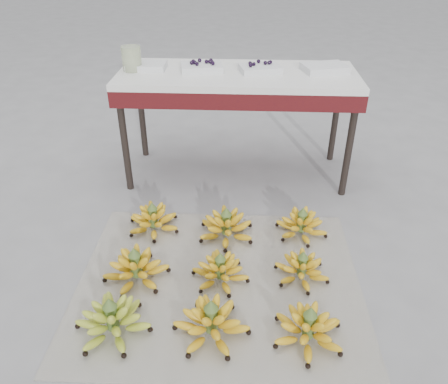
{
  "coord_description": "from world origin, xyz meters",
  "views": [
    {
      "loc": [
        0.13,
        -1.46,
        1.37
      ],
      "look_at": [
        0.03,
        0.32,
        0.27
      ],
      "focal_mm": 35.0,
      "sensor_mm": 36.0,
      "label": 1
    }
  ],
  "objects_px": {
    "newspaper_mat": "(219,282)",
    "bunch_front_center": "(211,323)",
    "bunch_front_left": "(112,321)",
    "tray_left": "(202,67)",
    "bunch_back_center": "(226,227)",
    "tray_right": "(260,68)",
    "tray_far_left": "(147,66)",
    "tray_far_right": "(325,68)",
    "bunch_front_right": "(308,329)",
    "bunch_back_left": "(153,220)",
    "bunch_mid_center": "(220,271)",
    "bunch_mid_right": "(302,269)",
    "vendor_table": "(237,85)",
    "glass_jar": "(132,59)",
    "bunch_mid_left": "(136,268)",
    "bunch_back_right": "(301,225)"
  },
  "relations": [
    {
      "from": "newspaper_mat",
      "to": "bunch_front_center",
      "type": "bearing_deg",
      "value": -92.29
    },
    {
      "from": "bunch_front_left",
      "to": "tray_left",
      "type": "xyz_separation_m",
      "value": [
        0.23,
        1.34,
        0.61
      ]
    },
    {
      "from": "newspaper_mat",
      "to": "bunch_front_left",
      "type": "relative_size",
      "value": 3.44
    },
    {
      "from": "bunch_back_center",
      "to": "tray_right",
      "type": "bearing_deg",
      "value": 52.72
    },
    {
      "from": "tray_far_left",
      "to": "tray_far_right",
      "type": "distance_m",
      "value": 1.02
    },
    {
      "from": "bunch_front_left",
      "to": "tray_right",
      "type": "height_order",
      "value": "tray_right"
    },
    {
      "from": "tray_far_left",
      "to": "tray_far_right",
      "type": "xyz_separation_m",
      "value": [
        1.02,
        0.0,
        0.0
      ]
    },
    {
      "from": "bunch_front_right",
      "to": "bunch_back_left",
      "type": "height_order",
      "value": "bunch_front_right"
    },
    {
      "from": "bunch_front_left",
      "to": "tray_far_right",
      "type": "distance_m",
      "value": 1.75
    },
    {
      "from": "bunch_mid_center",
      "to": "tray_right",
      "type": "distance_m",
      "value": 1.2
    },
    {
      "from": "bunch_back_left",
      "to": "tray_right",
      "type": "bearing_deg",
      "value": 71.16
    },
    {
      "from": "bunch_front_center",
      "to": "tray_right",
      "type": "bearing_deg",
      "value": 96.3
    },
    {
      "from": "bunch_mid_right",
      "to": "bunch_front_right",
      "type": "bearing_deg",
      "value": -105.19
    },
    {
      "from": "bunch_back_center",
      "to": "vendor_table",
      "type": "height_order",
      "value": "vendor_table"
    },
    {
      "from": "newspaper_mat",
      "to": "tray_far_right",
      "type": "distance_m",
      "value": 1.36
    },
    {
      "from": "bunch_mid_right",
      "to": "vendor_table",
      "type": "relative_size",
      "value": 0.22
    },
    {
      "from": "tray_left",
      "to": "glass_jar",
      "type": "relative_size",
      "value": 1.89
    },
    {
      "from": "bunch_front_left",
      "to": "bunch_front_right",
      "type": "xyz_separation_m",
      "value": [
        0.75,
        0.0,
        -0.0
      ]
    },
    {
      "from": "bunch_front_right",
      "to": "tray_far_right",
      "type": "xyz_separation_m",
      "value": [
        0.18,
        1.35,
        0.61
      ]
    },
    {
      "from": "bunch_mid_left",
      "to": "bunch_back_left",
      "type": "height_order",
      "value": "bunch_mid_left"
    },
    {
      "from": "bunch_front_left",
      "to": "bunch_back_center",
      "type": "xyz_separation_m",
      "value": [
        0.41,
        0.63,
        -0.0
      ]
    },
    {
      "from": "tray_far_left",
      "to": "tray_right",
      "type": "xyz_separation_m",
      "value": [
        0.65,
        -0.02,
        0.0
      ]
    },
    {
      "from": "newspaper_mat",
      "to": "tray_far_right",
      "type": "height_order",
      "value": "tray_far_right"
    },
    {
      "from": "bunch_mid_left",
      "to": "bunch_back_left",
      "type": "relative_size",
      "value": 0.9
    },
    {
      "from": "bunch_mid_left",
      "to": "tray_far_left",
      "type": "relative_size",
      "value": 1.41
    },
    {
      "from": "newspaper_mat",
      "to": "bunch_front_right",
      "type": "xyz_separation_m",
      "value": [
        0.36,
        -0.3,
        0.06
      ]
    },
    {
      "from": "bunch_back_center",
      "to": "bunch_back_right",
      "type": "height_order",
      "value": "bunch_back_center"
    },
    {
      "from": "bunch_mid_center",
      "to": "bunch_back_left",
      "type": "xyz_separation_m",
      "value": [
        -0.37,
        0.36,
        0.0
      ]
    },
    {
      "from": "newspaper_mat",
      "to": "tray_right",
      "type": "relative_size",
      "value": 4.89
    },
    {
      "from": "bunch_mid_left",
      "to": "bunch_mid_center",
      "type": "relative_size",
      "value": 0.98
    },
    {
      "from": "newspaper_mat",
      "to": "vendor_table",
      "type": "height_order",
      "value": "vendor_table"
    },
    {
      "from": "vendor_table",
      "to": "glass_jar",
      "type": "distance_m",
      "value": 0.62
    },
    {
      "from": "vendor_table",
      "to": "tray_far_right",
      "type": "bearing_deg",
      "value": 4.45
    },
    {
      "from": "bunch_front_center",
      "to": "tray_left",
      "type": "xyz_separation_m",
      "value": [
        -0.15,
        1.33,
        0.61
      ]
    },
    {
      "from": "newspaper_mat",
      "to": "tray_far_right",
      "type": "xyz_separation_m",
      "value": [
        0.54,
        1.05,
        0.67
      ]
    },
    {
      "from": "bunch_front_left",
      "to": "bunch_mid_left",
      "type": "xyz_separation_m",
      "value": [
        0.02,
        0.3,
        -0.0
      ]
    },
    {
      "from": "bunch_mid_center",
      "to": "bunch_mid_right",
      "type": "bearing_deg",
      "value": 22.88
    },
    {
      "from": "bunch_back_right",
      "to": "tray_right",
      "type": "xyz_separation_m",
      "value": [
        -0.23,
        0.65,
        0.61
      ]
    },
    {
      "from": "bunch_back_center",
      "to": "tray_left",
      "type": "distance_m",
      "value": 0.95
    },
    {
      "from": "vendor_table",
      "to": "bunch_front_left",
      "type": "bearing_deg",
      "value": -108.45
    },
    {
      "from": "bunch_mid_left",
      "to": "bunch_mid_right",
      "type": "distance_m",
      "value": 0.74
    },
    {
      "from": "bunch_back_center",
      "to": "tray_right",
      "type": "height_order",
      "value": "tray_right"
    },
    {
      "from": "bunch_back_center",
      "to": "glass_jar",
      "type": "height_order",
      "value": "glass_jar"
    },
    {
      "from": "bunch_front_center",
      "to": "bunch_front_left",
      "type": "bearing_deg",
      "value": -164.3
    },
    {
      "from": "bunch_front_left",
      "to": "bunch_front_center",
      "type": "xyz_separation_m",
      "value": [
        0.38,
        0.01,
        0.0
      ]
    },
    {
      "from": "bunch_mid_right",
      "to": "tray_far_right",
      "type": "relative_size",
      "value": 1.06
    },
    {
      "from": "bunch_front_center",
      "to": "tray_far_right",
      "type": "xyz_separation_m",
      "value": [
        0.55,
        1.35,
        0.6
      ]
    },
    {
      "from": "tray_far_right",
      "to": "newspaper_mat",
      "type": "bearing_deg",
      "value": -117.08
    },
    {
      "from": "bunch_front_left",
      "to": "bunch_back_center",
      "type": "relative_size",
      "value": 0.95
    },
    {
      "from": "newspaper_mat",
      "to": "bunch_mid_center",
      "type": "distance_m",
      "value": 0.06
    }
  ]
}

